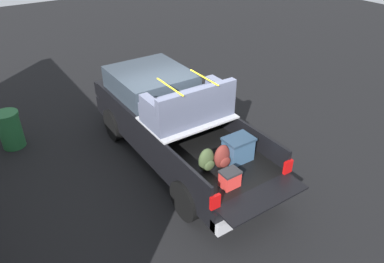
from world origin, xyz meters
TOP-DOWN VIEW (x-y plane):
  - ground_plane at (0.00, 0.00)m, footprint 40.00×40.00m
  - pickup_truck at (0.37, -0.00)m, footprint 6.05×2.06m
  - trash_can at (2.86, 3.25)m, footprint 0.60×0.60m

SIDE VIEW (x-z plane):
  - ground_plane at x=0.00m, z-range 0.00..0.00m
  - trash_can at x=2.86m, z-range 0.01..0.99m
  - pickup_truck at x=0.37m, z-range -0.13..2.09m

